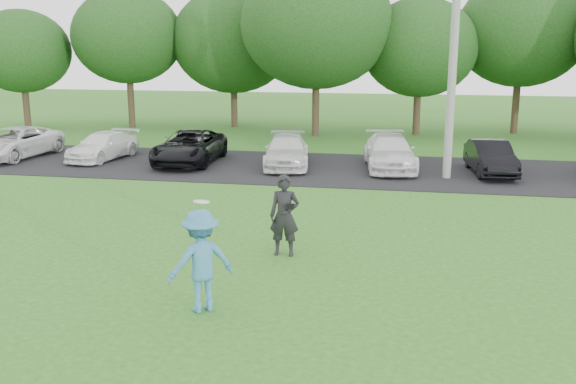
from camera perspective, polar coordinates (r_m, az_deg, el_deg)
ground at (r=11.63m, az=-3.25°, el=-10.14°), size 100.00×100.00×0.00m
parking_lot at (r=23.95m, az=4.22°, el=2.08°), size 32.00×6.50×0.03m
utility_pole at (r=22.45m, az=14.54°, el=12.57°), size 0.28×0.28×9.06m
frisbee_player at (r=11.24m, az=-7.75°, el=-6.09°), size 1.34×1.25×2.07m
camera_bystander at (r=14.03m, az=-0.32°, el=-2.11°), size 0.66×0.45×1.80m
parked_cars at (r=24.19m, az=-0.17°, el=3.70°), size 28.27×5.00×1.25m
tree_row at (r=33.14m, az=9.03°, el=13.52°), size 42.39×9.85×8.64m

